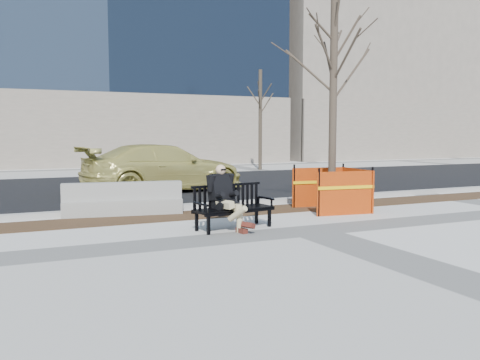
# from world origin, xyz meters

# --- Properties ---
(ground) EXTENTS (120.00, 120.00, 0.00)m
(ground) POSITION_xyz_m (0.00, 0.00, 0.00)
(ground) COLOR beige
(ground) RESTS_ON ground
(mulch_strip) EXTENTS (40.00, 1.20, 0.02)m
(mulch_strip) POSITION_xyz_m (0.00, 2.60, 0.00)
(mulch_strip) COLOR #47301C
(mulch_strip) RESTS_ON ground
(asphalt_street) EXTENTS (60.00, 10.40, 0.01)m
(asphalt_street) POSITION_xyz_m (0.00, 8.80, 0.00)
(asphalt_street) COLOR black
(asphalt_street) RESTS_ON ground
(curb) EXTENTS (60.00, 0.25, 0.12)m
(curb) POSITION_xyz_m (0.00, 3.55, 0.06)
(curb) COLOR #9E9B93
(curb) RESTS_ON ground
(building_right) EXTENTS (20.00, 12.00, 25.00)m
(building_right) POSITION_xyz_m (22.00, 26.00, 12.50)
(building_right) COLOR gray
(building_right) RESTS_ON ground
(bench) EXTENTS (1.67, 0.86, 0.85)m
(bench) POSITION_xyz_m (-1.20, 0.74, 0.00)
(bench) COLOR black
(bench) RESTS_ON ground
(seated_man) EXTENTS (0.68, 0.96, 1.23)m
(seated_man) POSITION_xyz_m (-1.41, 0.75, 0.00)
(seated_man) COLOR black
(seated_man) RESTS_ON ground
(tree_fence) EXTENTS (2.35, 2.35, 5.30)m
(tree_fence) POSITION_xyz_m (1.80, 1.89, 0.00)
(tree_fence) COLOR #D7460C
(tree_fence) RESTS_ON ground
(sedan) EXTENTS (5.30, 2.69, 1.47)m
(sedan) POSITION_xyz_m (-0.65, 7.38, 0.00)
(sedan) COLOR tan
(sedan) RESTS_ON ground
(jersey_barrier_left) EXTENTS (2.63, 0.90, 0.74)m
(jersey_barrier_left) POSITION_xyz_m (-2.78, 3.25, 0.00)
(jersey_barrier_left) COLOR gray
(jersey_barrier_left) RESTS_ON ground
(far_tree_right) EXTENTS (2.36, 2.36, 5.33)m
(far_tree_right) POSITION_xyz_m (6.40, 14.79, 0.00)
(far_tree_right) COLOR #453A2C
(far_tree_right) RESTS_ON ground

